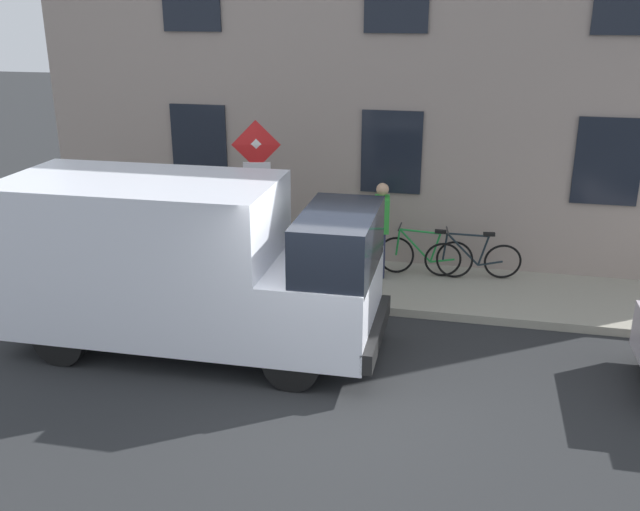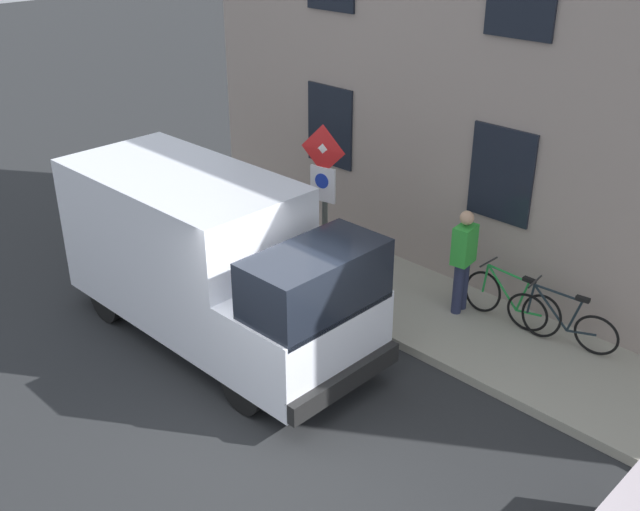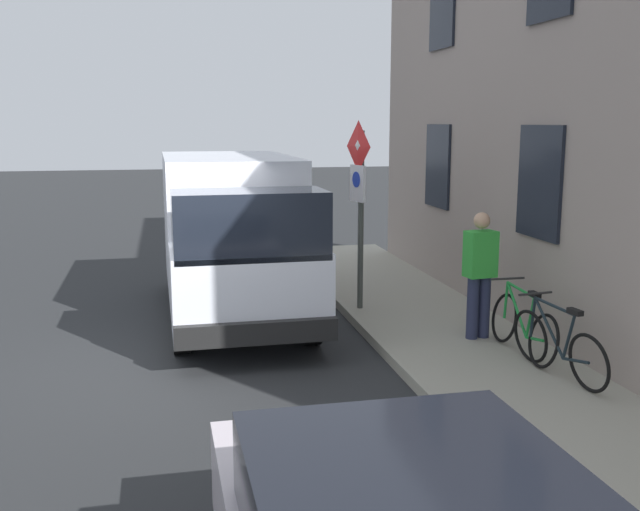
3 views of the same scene
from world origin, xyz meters
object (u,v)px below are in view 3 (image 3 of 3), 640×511
object	(u,v)px
delivery_van	(232,233)
bicycle_green	(523,325)
bicycle_black	(558,345)
pedestrian	(480,271)
sign_post_stacked	(359,189)

from	to	relation	value
delivery_van	bicycle_green	world-z (taller)	delivery_van
delivery_van	bicycle_black	size ratio (longest dim) A/B	3.13
delivery_van	pedestrian	xyz separation A→B (m)	(3.09, -2.38, -0.26)
pedestrian	bicycle_black	bearing A→B (deg)	1.11
bicycle_green	pedestrian	bearing A→B (deg)	19.03
sign_post_stacked	bicycle_green	size ratio (longest dim) A/B	1.64
sign_post_stacked	delivery_van	size ratio (longest dim) A/B	0.52
sign_post_stacked	bicycle_green	distance (m)	3.38
bicycle_green	delivery_van	bearing A→B (deg)	47.38
sign_post_stacked	delivery_van	world-z (taller)	sign_post_stacked
sign_post_stacked	pedestrian	bearing A→B (deg)	-58.01
bicycle_black	sign_post_stacked	bearing A→B (deg)	15.03
delivery_van	bicycle_green	size ratio (longest dim) A/B	3.13
delivery_van	bicycle_green	xyz separation A→B (m)	(3.35, -3.14, -0.82)
delivery_van	bicycle_green	distance (m)	4.67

